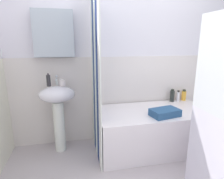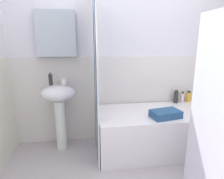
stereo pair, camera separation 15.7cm
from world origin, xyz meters
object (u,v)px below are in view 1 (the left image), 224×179
towel_folded (165,113)px  conditioner_bottle (184,95)px  soap_dispenser (48,80)px  bathtub (153,129)px  body_wash_bottle (178,96)px  toothbrush_cup (63,83)px  sink (58,104)px  shampoo_bottle (172,96)px

towel_folded → conditioner_bottle: bearing=42.2°
soap_dispenser → bathtub: 1.49m
body_wash_bottle → soap_dispenser: bearing=-177.4°
soap_dispenser → conditioner_bottle: size_ratio=0.97×
conditioner_bottle → body_wash_bottle: (-0.11, -0.02, -0.00)m
body_wash_bottle → toothbrush_cup: bearing=-176.2°
toothbrush_cup → body_wash_bottle: size_ratio=0.53×
soap_dispenser → conditioner_bottle: 1.98m
soap_dispenser → sink: bearing=-22.4°
toothbrush_cup → conditioner_bottle: bearing=4.1°
soap_dispenser → toothbrush_cup: bearing=-8.8°
soap_dispenser → shampoo_bottle: soap_dispenser is taller
toothbrush_cup → bathtub: 1.33m
sink → body_wash_bottle: bearing=4.0°
sink → shampoo_bottle: bearing=4.3°
soap_dispenser → toothbrush_cup: size_ratio=1.88×
soap_dispenser → towel_folded: bearing=-17.6°
conditioner_bottle → shampoo_bottle: bearing=-176.0°
sink → soap_dispenser: bearing=157.6°
sink → towel_folded: (1.26, -0.39, -0.06)m
bathtub → towel_folded: towel_folded is taller
sink → conditioner_bottle: 1.86m
towel_folded → soap_dispenser: bearing=162.4°
toothbrush_cup → body_wash_bottle: (1.67, 0.11, -0.30)m
soap_dispenser → towel_folded: (1.36, -0.43, -0.37)m
sink → body_wash_bottle: (1.75, 0.12, -0.03)m
bathtub → soap_dispenser: bearing=170.1°
towel_folded → bathtub: bearing=103.8°
body_wash_bottle → towel_folded: bearing=-133.0°
bathtub → shampoo_bottle: size_ratio=7.84×
shampoo_bottle → towel_folded: size_ratio=0.55×
conditioner_bottle → shampoo_bottle: shampoo_bottle is taller
bathtub → body_wash_bottle: bearing=30.5°
shampoo_bottle → bathtub: bearing=-143.9°
toothbrush_cup → body_wash_bottle: 1.70m
shampoo_bottle → conditioner_bottle: bearing=4.0°
sink → toothbrush_cup: bearing=9.5°
soap_dispenser → shampoo_bottle: size_ratio=0.86×
bathtub → shampoo_bottle: 0.64m
body_wash_bottle → shampoo_bottle: size_ratio=0.87×
bathtub → conditioner_bottle: conditioner_bottle is taller
sink → shampoo_bottle: (1.65, 0.12, -0.02)m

